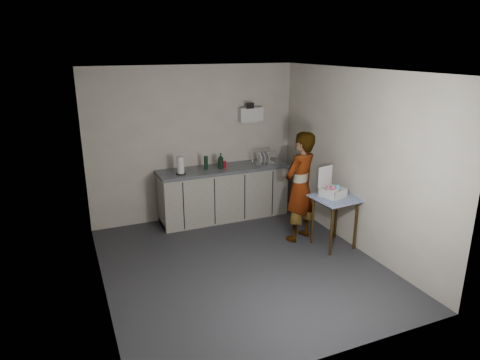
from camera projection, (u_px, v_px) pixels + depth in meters
name	position (u px, v px, depth m)	size (l,w,h in m)	color
ground	(241.00, 265.00, 5.89)	(4.00, 4.00, 0.00)	#2B2B30
wall_back	(195.00, 144.00, 7.24)	(3.60, 0.02, 2.60)	#B4AB9D
wall_right	(355.00, 161.00, 6.17)	(0.02, 4.00, 2.60)	#B4AB9D
wall_left	(96.00, 193.00, 4.83)	(0.02, 4.00, 2.60)	#B4AB9D
ceiling	(241.00, 71.00, 5.11)	(3.60, 4.00, 0.01)	white
kitchen_counter	(224.00, 194.00, 7.40)	(2.24, 0.62, 0.91)	black
wall_shelf	(250.00, 114.00, 7.42)	(0.42, 0.18, 0.37)	silver
side_table	(335.00, 204.00, 6.25)	(0.64, 0.64, 0.78)	#32200B
standing_man	(300.00, 187.00, 6.45)	(0.62, 0.41, 1.70)	#B2A593
soap_bottle	(221.00, 161.00, 7.16)	(0.10, 0.10, 0.26)	black
soda_can	(224.00, 165.00, 7.21)	(0.06, 0.06, 0.12)	red
dark_bottle	(206.00, 163.00, 7.11)	(0.07, 0.07, 0.23)	black
paper_towel	(181.00, 166.00, 6.84)	(0.16, 0.16, 0.29)	black
dish_rack	(263.00, 160.00, 7.48)	(0.37, 0.27, 0.26)	silver
bakery_box	(332.00, 190.00, 6.25)	(0.38, 0.39, 0.43)	silver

